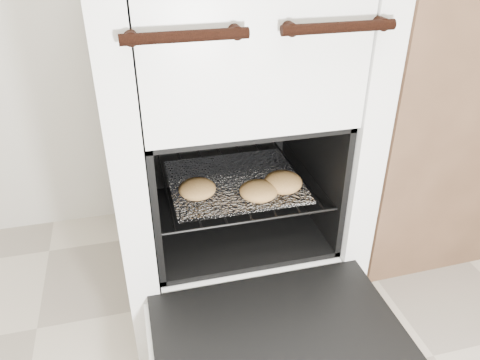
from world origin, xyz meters
name	(u,v)px	position (x,y,z in m)	size (l,w,h in m)	color
stove	(227,138)	(-0.10, 1.16, 0.45)	(0.61, 0.67, 0.93)	white
oven_door	(283,348)	(-0.10, 0.65, 0.20)	(0.55, 0.42, 0.04)	black
oven_rack	(233,179)	(-0.10, 1.10, 0.36)	(0.44, 0.42, 0.01)	black
foil_sheet	(234,181)	(-0.10, 1.08, 0.37)	(0.34, 0.30, 0.01)	white
baked_rolls	(249,187)	(-0.08, 1.00, 0.39)	(0.34, 0.18, 0.05)	tan
counter	(455,112)	(0.70, 1.27, 0.41)	(0.82, 0.55, 0.82)	brown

